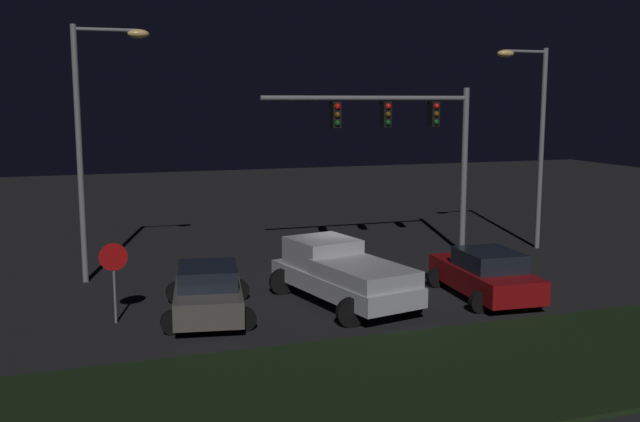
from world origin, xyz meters
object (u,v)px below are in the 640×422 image
object	(u,v)px
car_sedan_far	(486,274)
traffic_signal_gantry	(409,130)
street_lamp_right	(533,125)
pickup_truck	(340,270)
car_sedan	(208,291)
street_lamp_left	(93,124)
stop_sign	(114,267)

from	to	relation	value
car_sedan_far	traffic_signal_gantry	world-z (taller)	traffic_signal_gantry
car_sedan_far	street_lamp_right	distance (m)	9.28
pickup_truck	traffic_signal_gantry	world-z (taller)	traffic_signal_gantry
car_sedan	traffic_signal_gantry	size ratio (longest dim) A/B	0.56
traffic_signal_gantry	pickup_truck	bearing A→B (deg)	-131.95
car_sedan_far	street_lamp_left	xyz separation A→B (m)	(-11.15, 6.05, 4.53)
car_sedan_far	street_lamp_left	bearing A→B (deg)	65.37
street_lamp_left	stop_sign	xyz separation A→B (m)	(0.22, -5.05, -3.70)
pickup_truck	street_lamp_left	distance (m)	9.47
street_lamp_left	stop_sign	bearing A→B (deg)	-87.54
traffic_signal_gantry	car_sedan_far	bearing A→B (deg)	-92.55
pickup_truck	car_sedan	bearing A→B (deg)	79.49
pickup_truck	traffic_signal_gantry	xyz separation A→B (m)	(4.70, 5.22, 3.90)
traffic_signal_gantry	street_lamp_right	bearing A→B (deg)	-1.98
street_lamp_left	street_lamp_right	xyz separation A→B (m)	(16.81, -0.09, -0.21)
street_lamp_right	car_sedan_far	bearing A→B (deg)	-133.57
pickup_truck	car_sedan_far	xyz separation A→B (m)	(4.42, -0.92, -0.26)
pickup_truck	stop_sign	distance (m)	6.53
pickup_truck	car_sedan_far	world-z (taller)	pickup_truck
car_sedan_far	street_lamp_left	size ratio (longest dim) A/B	0.54
street_lamp_left	street_lamp_right	size ratio (longest dim) A/B	1.04
pickup_truck	street_lamp_left	world-z (taller)	street_lamp_left
car_sedan	pickup_truck	bearing A→B (deg)	-78.45
pickup_truck	street_lamp_right	world-z (taller)	street_lamp_right
traffic_signal_gantry	stop_sign	size ratio (longest dim) A/B	3.73
traffic_signal_gantry	street_lamp_left	size ratio (longest dim) A/B	0.99
traffic_signal_gantry	stop_sign	xyz separation A→B (m)	(-11.20, -5.14, -3.34)
car_sedan_far	street_lamp_right	world-z (taller)	street_lamp_right
traffic_signal_gantry	street_lamp_left	xyz separation A→B (m)	(-11.42, -0.09, 0.37)
traffic_signal_gantry	stop_sign	bearing A→B (deg)	-155.34
traffic_signal_gantry	street_lamp_right	world-z (taller)	street_lamp_right
street_lamp_left	car_sedan_far	bearing A→B (deg)	-28.48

